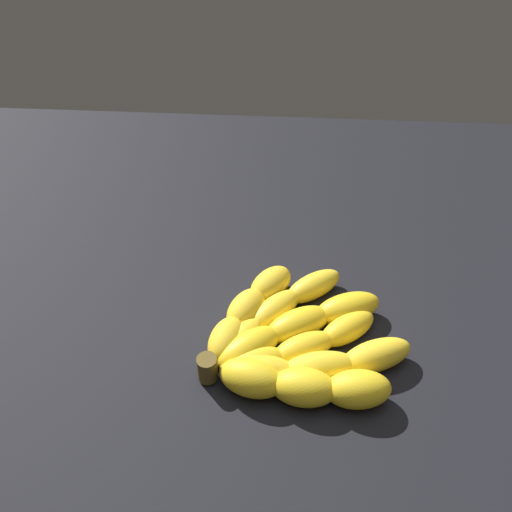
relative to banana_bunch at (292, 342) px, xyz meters
The scene contains 2 objects.
ground_plane 13.74cm from the banana_bunch, 128.52° to the left, with size 97.23×75.50×4.26cm, color black.
banana_bunch is the anchor object (origin of this frame).
Camera 1 is at (6.74, -45.19, 47.32)cm, focal length 38.83 mm.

